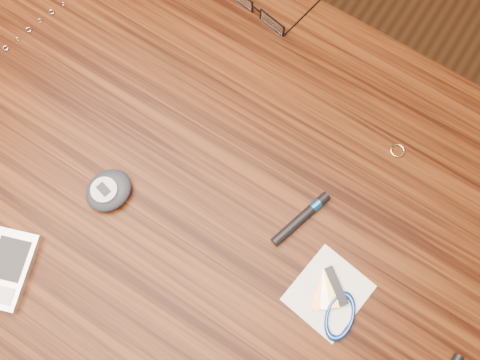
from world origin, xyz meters
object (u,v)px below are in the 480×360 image
at_px(eyeglasses, 260,8).
at_px(notepad_keys, 334,304).
at_px(desk, 221,209).
at_px(pda_phone, 8,269).
at_px(pedometer, 108,190).

xyz_separation_m(eyeglasses, notepad_keys, (0.32, -0.32, -0.01)).
bearing_deg(desk, pda_phone, -125.41).
bearing_deg(eyeglasses, notepad_keys, -45.19).
relative_size(eyeglasses, pda_phone, 1.14).
bearing_deg(desk, pedometer, -146.20).
distance_m(eyeglasses, pda_phone, 0.52).
xyz_separation_m(desk, pda_phone, (-0.17, -0.24, 0.11)).
height_order(desk, notepad_keys, notepad_keys).
distance_m(pda_phone, notepad_keys, 0.43).
bearing_deg(pedometer, desk, 33.80).
height_order(eyeglasses, pedometer, pedometer).
bearing_deg(eyeglasses, pda_phone, -97.21).
bearing_deg(eyeglasses, pedometer, -92.96).
xyz_separation_m(eyeglasses, pda_phone, (-0.07, -0.52, -0.00)).
relative_size(pda_phone, pedometer, 1.50).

